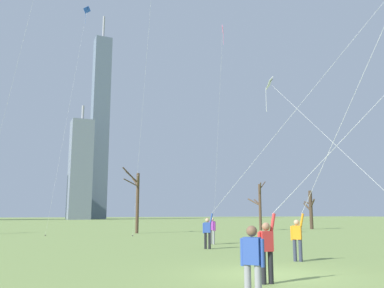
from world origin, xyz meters
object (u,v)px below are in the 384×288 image
object	(u,v)px
bystander_strolling_midfield	(252,262)
distant_kite_drifting_left_pink	(221,63)
kite_flyer_foreground_right_red	(347,121)
kite_flyer_midfield_center_green	(233,198)
bare_tree_center	(311,208)
bare_tree_left_of_center	(137,198)
kite_flyer_far_back_teal	(326,180)
bare_tree_rightmost	(260,205)
distant_kite_low_near_trees_blue	(82,34)
bystander_far_off_by_trees	(212,229)

from	to	relation	value
bystander_strolling_midfield	distant_kite_drifting_left_pink	distance (m)	26.59
kite_flyer_foreground_right_red	kite_flyer_midfield_center_green	bearing A→B (deg)	94.65
kite_flyer_foreground_right_red	bare_tree_center	size ratio (longest dim) A/B	3.90
kite_flyer_midfield_center_green	bare_tree_left_of_center	size ratio (longest dim) A/B	2.62
kite_flyer_far_back_teal	bystander_strolling_midfield	xyz separation A→B (m)	(-3.84, -2.04, -1.93)
distant_kite_drifting_left_pink	bare_tree_rightmost	distance (m)	19.13
bare_tree_center	distant_kite_low_near_trees_blue	bearing A→B (deg)	-179.56
kite_flyer_foreground_right_red	bystander_far_off_by_trees	bearing A→B (deg)	89.79
bare_tree_center	kite_flyer_midfield_center_green	bearing A→B (deg)	-137.37
kite_flyer_far_back_teal	kite_flyer_foreground_right_red	bearing A→B (deg)	33.61
bare_tree_left_of_center	distant_kite_low_near_trees_blue	bearing A→B (deg)	167.08
kite_flyer_midfield_center_green	kite_flyer_foreground_right_red	bearing A→B (deg)	-85.35
bystander_far_off_by_trees	distant_kite_low_near_trees_blue	bearing A→B (deg)	110.08
bystander_strolling_midfield	bare_tree_rightmost	size ratio (longest dim) A/B	0.29
kite_flyer_midfield_center_green	distant_kite_low_near_trees_blue	xyz separation A→B (m)	(-5.42, 20.48, 17.00)
bare_tree_rightmost	distant_kite_drifting_left_pink	bearing A→B (deg)	-133.53
bare_tree_center	bare_tree_left_of_center	distance (m)	22.33
bystander_strolling_midfield	distant_kite_low_near_trees_blue	bearing A→B (deg)	88.59
bare_tree_center	bare_tree_left_of_center	bearing A→B (deg)	-176.13
bystander_far_off_by_trees	bystander_strolling_midfield	xyz separation A→B (m)	(-6.89, -15.57, 0.00)
bystander_strolling_midfield	kite_flyer_midfield_center_green	bearing A→B (deg)	62.10
bystander_far_off_by_trees	kite_flyer_foreground_right_red	bearing A→B (deg)	-90.21
bare_tree_rightmost	bare_tree_left_of_center	bearing A→B (deg)	-176.15
bystander_far_off_by_trees	distant_kite_low_near_trees_blue	size ratio (longest dim) A/B	0.07
bare_tree_rightmost	bystander_far_off_by_trees	bearing A→B (deg)	-130.93
kite_flyer_midfield_center_green	kite_flyer_far_back_teal	bearing A→B (deg)	-103.76
distant_kite_low_near_trees_blue	kite_flyer_far_back_teal	bearing A→B (deg)	-84.24
bare_tree_center	bare_tree_left_of_center	xyz separation A→B (m)	(-22.26, -1.51, 0.88)
kite_flyer_foreground_right_red	kite_flyer_midfield_center_green	xyz separation A→B (m)	(-0.63, 7.71, -2.66)
kite_flyer_foreground_right_red	kite_flyer_far_back_teal	bearing A→B (deg)	-146.39
distant_kite_drifting_left_pink	kite_flyer_far_back_teal	bearing A→B (deg)	-109.34
bystander_strolling_midfield	bare_tree_rightmost	distance (m)	38.28
distant_kite_drifting_left_pink	bare_tree_center	xyz separation A→B (m)	(18.32, 11.77, -11.54)
kite_flyer_foreground_right_red	kite_flyer_far_back_teal	distance (m)	4.37
distant_kite_drifting_left_pink	bare_tree_left_of_center	xyz separation A→B (m)	(-3.94, 10.26, -10.65)
kite_flyer_midfield_center_green	bare_tree_rightmost	xyz separation A→B (m)	(14.84, 20.17, 0.17)
distant_kite_drifting_left_pink	kite_flyer_midfield_center_green	bearing A→B (deg)	-115.00
kite_flyer_midfield_center_green	distant_kite_drifting_left_pink	world-z (taller)	distant_kite_drifting_left_pink
distant_kite_low_near_trees_blue	bare_tree_left_of_center	size ratio (longest dim) A/B	3.66
kite_flyer_far_back_teal	distant_kite_low_near_trees_blue	xyz separation A→B (m)	(-3.05, 30.19, 16.82)
distant_kite_drifting_left_pink	bare_tree_center	world-z (taller)	distant_kite_drifting_left_pink
bystander_strolling_midfield	bare_tree_center	distance (m)	43.34
kite_flyer_foreground_right_red	bare_tree_left_of_center	bearing A→B (deg)	90.87
kite_flyer_midfield_center_green	bare_tree_center	bearing A→B (deg)	42.63
bystander_strolling_midfield	bare_tree_left_of_center	world-z (taller)	bare_tree_left_of_center
kite_flyer_far_back_teal	distant_kite_low_near_trees_blue	bearing A→B (deg)	95.76
bystander_strolling_midfield	bare_tree_center	size ratio (longest dim) A/B	0.35
kite_flyer_foreground_right_red	bare_tree_center	bearing A→B (deg)	52.43
kite_flyer_midfield_center_green	bystander_far_off_by_trees	bearing A→B (deg)	80.09
bare_tree_left_of_center	bystander_strolling_midfield	bearing A→B (deg)	-101.76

